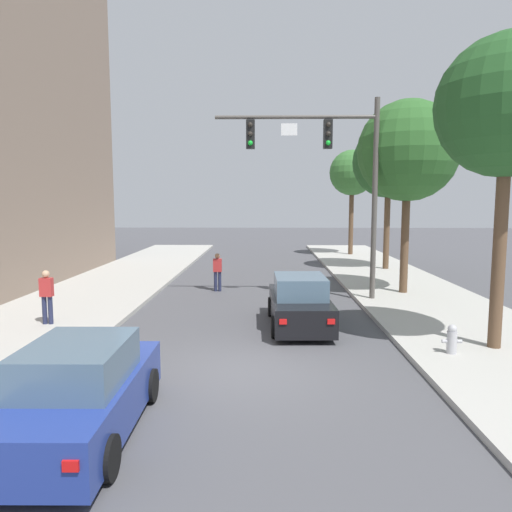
% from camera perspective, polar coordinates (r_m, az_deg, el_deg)
% --- Properties ---
extents(ground_plane, '(120.00, 120.00, 0.00)m').
position_cam_1_polar(ground_plane, '(11.18, -1.53, -13.56)').
color(ground_plane, '#4C4C51').
extents(traffic_signal_mast, '(6.09, 0.38, 7.50)m').
position_cam_1_polar(traffic_signal_mast, '(18.27, 8.88, 11.10)').
color(traffic_signal_mast, '#514C47').
rests_on(traffic_signal_mast, sidewalk_right).
extents(car_lead_black, '(1.93, 4.28, 1.60)m').
position_cam_1_polar(car_lead_black, '(14.77, 5.22, -5.68)').
color(car_lead_black, black).
rests_on(car_lead_black, ground).
extents(car_following_blue, '(1.89, 4.26, 1.60)m').
position_cam_1_polar(car_following_blue, '(8.58, -20.18, -15.18)').
color(car_following_blue, navy).
rests_on(car_following_blue, ground).
extents(pedestrian_sidewalk_left_walker, '(0.36, 0.22, 1.64)m').
position_cam_1_polar(pedestrian_sidewalk_left_walker, '(15.69, -23.80, -4.22)').
color(pedestrian_sidewalk_left_walker, '#232847').
rests_on(pedestrian_sidewalk_left_walker, sidewalk_left).
extents(pedestrian_crossing_road, '(0.36, 0.22, 1.64)m').
position_cam_1_polar(pedestrian_crossing_road, '(20.47, -4.64, -1.71)').
color(pedestrian_crossing_road, '#232847').
rests_on(pedestrian_crossing_road, ground).
extents(fire_hydrant, '(0.48, 0.24, 0.72)m').
position_cam_1_polar(fire_hydrant, '(12.69, 22.44, -9.19)').
color(fire_hydrant, '#B2B2B7').
rests_on(fire_hydrant, sidewalk_right).
extents(street_tree_nearest, '(3.43, 3.43, 7.70)m').
position_cam_1_polar(street_tree_nearest, '(13.45, 27.94, 15.44)').
color(street_tree_nearest, brown).
rests_on(street_tree_nearest, sidewalk_right).
extents(street_tree_second, '(4.00, 4.00, 7.69)m').
position_cam_1_polar(street_tree_second, '(20.21, 17.76, 11.85)').
color(street_tree_second, brown).
rests_on(street_tree_second, sidewalk_right).
extents(street_tree_third, '(3.90, 3.90, 7.80)m').
position_cam_1_polar(street_tree_third, '(27.18, 15.63, 10.79)').
color(street_tree_third, brown).
rests_on(street_tree_third, sidewalk_right).
extents(street_tree_farthest, '(3.15, 3.15, 7.27)m').
position_cam_1_polar(street_tree_farthest, '(34.15, 11.45, 9.69)').
color(street_tree_farthest, brown).
rests_on(street_tree_farthest, sidewalk_right).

